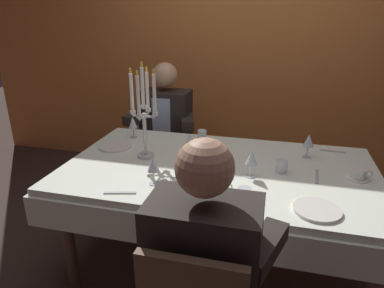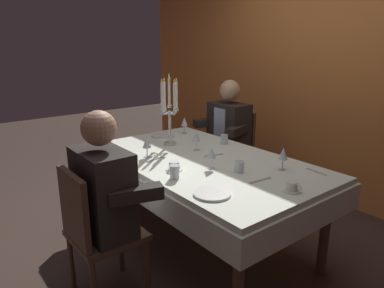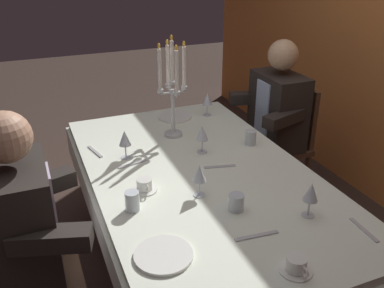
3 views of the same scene
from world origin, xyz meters
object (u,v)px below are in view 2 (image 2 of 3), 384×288
(candelabra, at_px, (170,111))
(wine_glass_0, at_px, (184,122))
(water_tumbler_1, at_px, (239,167))
(wine_glass_1, at_px, (212,153))
(seated_diner_1, at_px, (103,192))
(dinner_plate_1, at_px, (163,135))
(dining_table, at_px, (203,173))
(wine_glass_3, at_px, (147,143))
(dinner_plate_0, at_px, (212,193))
(coffee_cup_1, at_px, (174,166))
(wine_glass_4, at_px, (196,137))
(water_tumbler_2, at_px, (224,140))
(water_tumbler_0, at_px, (175,172))
(coffee_cup_0, at_px, (292,187))
(seated_diner_0, at_px, (229,128))
(wine_glass_2, at_px, (283,154))

(candelabra, bearing_deg, wine_glass_0, 124.83)
(wine_glass_0, xyz_separation_m, water_tumbler_1, (1.10, -0.35, -0.08))
(wine_glass_1, xyz_separation_m, water_tumbler_1, (0.17, 0.11, -0.08))
(wine_glass_1, bearing_deg, seated_diner_1, -97.45)
(wine_glass_1, distance_m, water_tumbler_1, 0.22)
(water_tumbler_1, xyz_separation_m, seated_diner_1, (-0.28, -0.90, -0.04))
(dinner_plate_1, height_order, wine_glass_0, wine_glass_0)
(dining_table, xyz_separation_m, seated_diner_1, (0.10, -0.89, 0.11))
(candelabra, relative_size, wine_glass_3, 3.77)
(dinner_plate_0, relative_size, water_tumbler_1, 2.97)
(dinner_plate_1, relative_size, coffee_cup_1, 1.73)
(water_tumbler_1, bearing_deg, wine_glass_0, 162.33)
(dinner_plate_1, relative_size, wine_glass_4, 1.40)
(water_tumbler_2, distance_m, coffee_cup_1, 0.77)
(water_tumbler_0, distance_m, coffee_cup_1, 0.17)
(water_tumbler_1, distance_m, water_tumbler_2, 0.70)
(candelabra, xyz_separation_m, coffee_cup_0, (1.30, 0.00, -0.27))
(dinner_plate_1, height_order, coffee_cup_1, coffee_cup_1)
(wine_glass_0, distance_m, coffee_cup_1, 1.04)
(dinner_plate_1, distance_m, seated_diner_1, 1.34)
(water_tumbler_2, xyz_separation_m, coffee_cup_1, (0.26, -0.73, -0.02))
(dinner_plate_0, xyz_separation_m, water_tumbler_0, (-0.35, -0.03, 0.04))
(wine_glass_0, bearing_deg, dining_table, -26.53)
(dinner_plate_0, distance_m, seated_diner_1, 0.67)
(dinner_plate_1, relative_size, coffee_cup_0, 1.73)
(wine_glass_4, xyz_separation_m, coffee_cup_1, (0.27, -0.42, -0.09))
(water_tumbler_0, bearing_deg, wine_glass_0, 139.91)
(candelabra, relative_size, seated_diner_1, 0.50)
(dining_table, relative_size, wine_glass_4, 11.83)
(wine_glass_3, height_order, water_tumbler_2, wine_glass_3)
(candelabra, height_order, seated_diner_0, candelabra)
(water_tumbler_1, xyz_separation_m, coffee_cup_1, (-0.31, -0.33, -0.01))
(wine_glass_4, bearing_deg, water_tumbler_1, -8.62)
(coffee_cup_1, xyz_separation_m, seated_diner_1, (0.04, -0.57, -0.03))
(candelabra, bearing_deg, water_tumbler_1, -1.07)
(candelabra, relative_size, wine_glass_2, 3.77)
(candelabra, xyz_separation_m, seated_diner_0, (-0.14, 0.86, -0.30))
(water_tumbler_1, relative_size, water_tumbler_2, 0.89)
(dinner_plate_1, bearing_deg, wine_glass_2, 6.32)
(dinner_plate_1, relative_size, seated_diner_1, 0.18)
(dinner_plate_0, bearing_deg, wine_glass_2, 91.19)
(candelabra, bearing_deg, water_tumbler_0, -32.71)
(water_tumbler_1, distance_m, seated_diner_1, 0.94)
(dining_table, distance_m, candelabra, 0.64)
(coffee_cup_0, bearing_deg, dinner_plate_1, 176.07)
(wine_glass_2, distance_m, coffee_cup_0, 0.38)
(water_tumbler_2, bearing_deg, water_tumbler_1, -34.55)
(candelabra, bearing_deg, wine_glass_4, 14.59)
(dinner_plate_0, height_order, dinner_plate_1, same)
(dinner_plate_0, distance_m, wine_glass_4, 0.91)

